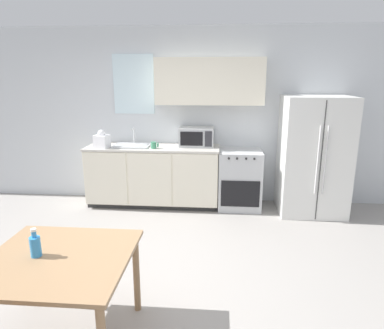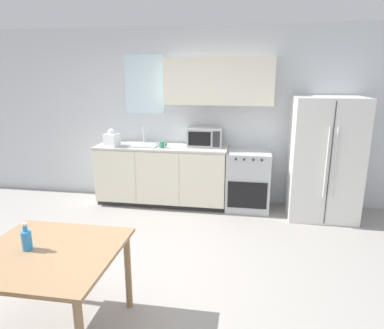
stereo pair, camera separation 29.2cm
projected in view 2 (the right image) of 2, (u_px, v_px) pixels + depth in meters
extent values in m
plane|color=gray|center=(137.00, 278.00, 3.44)|extent=(12.00, 12.00, 0.00)
cube|color=silver|center=(182.00, 116.00, 5.41)|extent=(12.00, 0.06, 2.70)
cube|color=silver|center=(144.00, 84.00, 5.33)|extent=(0.63, 0.04, 0.90)
cube|color=silver|center=(219.00, 81.00, 5.00)|extent=(1.60, 0.32, 0.67)
cube|color=#333333|center=(163.00, 200.00, 5.49)|extent=(2.00, 0.54, 0.08)
cube|color=silver|center=(162.00, 174.00, 5.35)|extent=(2.00, 0.60, 0.82)
cube|color=silver|center=(114.00, 177.00, 5.16)|extent=(0.65, 0.01, 0.80)
cube|color=silver|center=(157.00, 179.00, 5.06)|extent=(0.65, 0.01, 0.80)
cube|color=silver|center=(202.00, 181.00, 4.96)|extent=(0.65, 0.01, 0.80)
cube|color=beige|center=(162.00, 147.00, 5.24)|extent=(2.02, 0.62, 0.03)
cube|color=#B7BABC|center=(248.00, 180.00, 5.15)|extent=(0.64, 0.59, 0.89)
cube|color=black|center=(247.00, 195.00, 4.90)|extent=(0.56, 0.01, 0.39)
cylinder|color=#262626|center=(236.00, 159.00, 4.79)|extent=(0.03, 0.02, 0.03)
cylinder|color=#262626|center=(244.00, 159.00, 4.77)|extent=(0.03, 0.02, 0.03)
cylinder|color=#262626|center=(253.00, 160.00, 4.75)|extent=(0.03, 0.02, 0.03)
cylinder|color=#262626|center=(262.00, 160.00, 4.73)|extent=(0.03, 0.02, 0.03)
cube|color=silver|center=(324.00, 158.00, 4.81)|extent=(0.93, 0.77, 1.70)
cube|color=#3F3F3F|center=(330.00, 165.00, 4.43)|extent=(0.01, 0.01, 1.64)
cylinder|color=silver|center=(327.00, 163.00, 4.41)|extent=(0.02, 0.02, 0.94)
cylinder|color=silver|center=(335.00, 163.00, 4.39)|extent=(0.02, 0.02, 0.94)
cube|color=#B7BABC|center=(141.00, 145.00, 5.29)|extent=(0.55, 0.41, 0.02)
cylinder|color=silver|center=(144.00, 135.00, 5.41)|extent=(0.02, 0.02, 0.24)
cylinder|color=silver|center=(142.00, 128.00, 5.32)|extent=(0.02, 0.14, 0.02)
cube|color=#B7BABC|center=(205.00, 137.00, 5.19)|extent=(0.52, 0.34, 0.29)
cube|color=black|center=(199.00, 139.00, 5.03)|extent=(0.33, 0.01, 0.21)
cube|color=#2D2D33|center=(216.00, 139.00, 4.99)|extent=(0.10, 0.01, 0.23)
cylinder|color=#3F8C66|center=(162.00, 145.00, 5.09)|extent=(0.08, 0.08, 0.10)
torus|color=#3F8C66|center=(166.00, 144.00, 5.08)|extent=(0.02, 0.07, 0.07)
cube|color=white|center=(112.00, 140.00, 5.18)|extent=(0.23, 0.21, 0.19)
sphere|color=white|center=(111.00, 132.00, 5.14)|extent=(0.13, 0.13, 0.11)
cube|color=#997551|center=(47.00, 253.00, 2.51)|extent=(1.02, 0.98, 0.03)
cylinder|color=#997551|center=(33.00, 262.00, 3.08)|extent=(0.06, 0.06, 0.70)
cylinder|color=#997551|center=(128.00, 271.00, 2.94)|extent=(0.06, 0.06, 0.70)
cylinder|color=#338CD8|center=(27.00, 240.00, 2.52)|extent=(0.08, 0.08, 0.15)
cylinder|color=#338CD8|center=(25.00, 228.00, 2.49)|extent=(0.03, 0.03, 0.05)
cylinder|color=white|center=(24.00, 224.00, 2.48)|extent=(0.04, 0.04, 0.02)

